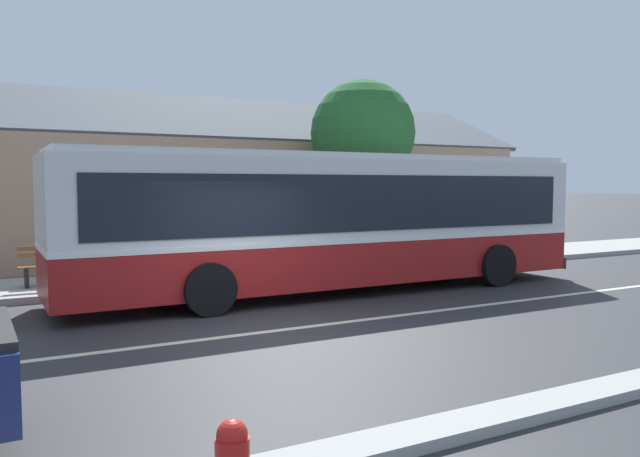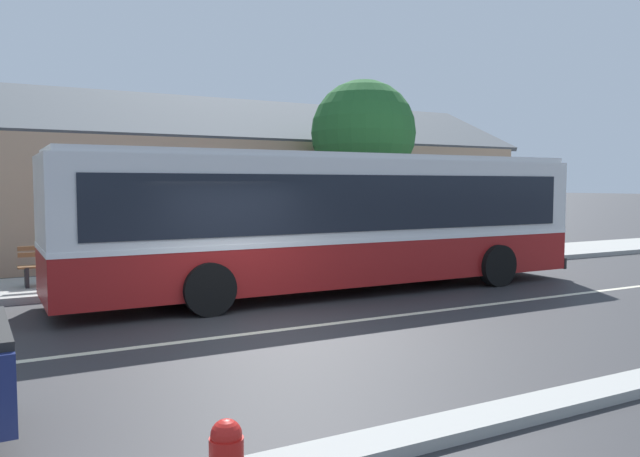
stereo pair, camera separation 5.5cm
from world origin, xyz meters
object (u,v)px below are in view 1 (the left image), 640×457
object	(u,v)px
bench_down_street	(219,257)
bench_by_building	(62,266)
street_tree_primary	(360,137)
transit_bus	(335,218)

from	to	relation	value
bench_down_street	bench_by_building	bearing A→B (deg)	-178.76
bench_down_street	street_tree_primary	size ratio (longest dim) A/B	0.29
transit_bus	street_tree_primary	world-z (taller)	street_tree_primary
bench_down_street	street_tree_primary	distance (m)	6.31
bench_by_building	bench_down_street	xyz separation A→B (m)	(3.76, 0.08, -0.01)
transit_bus	street_tree_primary	xyz separation A→B (m)	(3.43, 4.36, 2.26)
bench_down_street	street_tree_primary	xyz separation A→B (m)	(5.16, 1.38, 3.37)
transit_bus	bench_down_street	distance (m)	3.62
transit_bus	bench_by_building	xyz separation A→B (m)	(-5.48, 2.90, -1.10)
bench_by_building	bench_down_street	size ratio (longest dim) A/B	1.13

